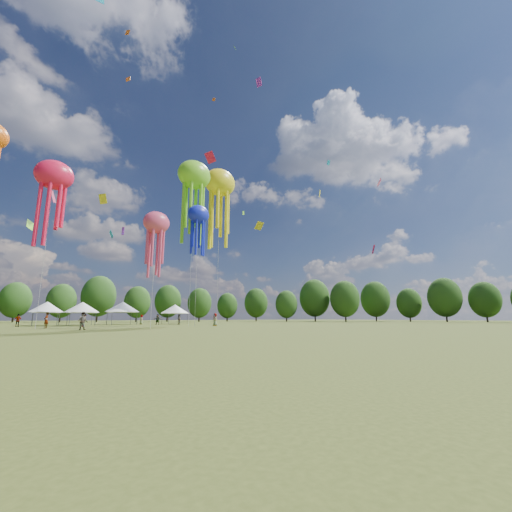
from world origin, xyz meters
TOP-DOWN VIEW (x-y plane):
  - ground at (0.00, 0.00)m, footprint 300.00×300.00m
  - spectator_near at (-7.12, 30.92)m, footprint 1.06×0.97m
  - spectators_far at (2.51, 46.77)m, footprint 25.23×18.08m
  - festival_tents at (-4.56, 54.59)m, footprint 36.79×8.10m
  - show_kites at (4.73, 40.97)m, footprint 38.92×17.59m
  - small_kites at (-0.52, 42.16)m, footprint 69.18×51.65m
  - treeline at (-3.87, 62.51)m, footprint 201.57×95.24m

SIDE VIEW (x-z plane):
  - ground at x=0.00m, z-range 0.00..0.00m
  - spectators_far at x=2.51m, z-range -0.04..1.79m
  - spectator_near at x=-7.12m, z-range 0.00..1.76m
  - festival_tents at x=-4.56m, z-range 0.90..4.99m
  - treeline at x=-3.87m, z-range -0.17..13.26m
  - show_kites at x=4.73m, z-range 5.66..34.63m
  - small_kites at x=-0.52m, z-range 6.84..51.29m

